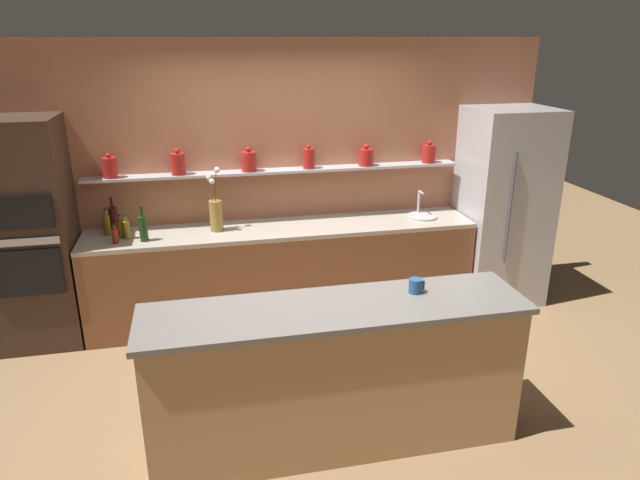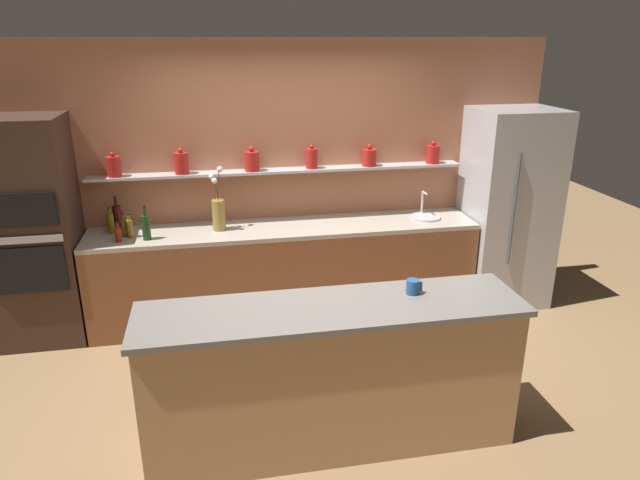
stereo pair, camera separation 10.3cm
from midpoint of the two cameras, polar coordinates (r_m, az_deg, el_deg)
ground_plane at (r=4.69m, az=0.01°, el=-14.20°), size 12.00×12.00×0.00m
back_wall_unit at (r=5.61m, az=-3.09°, el=6.23°), size 5.20×0.28×2.60m
back_counter_unit at (r=5.54m, az=-2.86°, el=-3.17°), size 3.65×0.62×0.92m
island_counter at (r=3.85m, az=1.97°, el=-13.43°), size 2.47×0.61×1.02m
refrigerator at (r=6.03m, az=18.73°, el=3.01°), size 0.80×0.73×1.97m
oven_tower at (r=5.51m, az=-26.22°, el=0.63°), size 0.71×0.64×2.00m
flower_vase at (r=5.30m, az=-9.56°, el=2.84°), size 0.13×0.15×0.59m
sink_fixture at (r=5.72m, az=10.98°, el=2.41°), size 0.29×0.29×0.25m
bottle_wine_0 at (r=5.20m, az=-16.46°, el=1.28°), size 0.07×0.07×0.32m
bottle_wine_1 at (r=5.53m, az=-19.09°, el=2.15°), size 0.08×0.08×0.33m
bottle_oil_2 at (r=5.36m, az=-18.47°, el=1.25°), size 0.06×0.06×0.22m
bottle_oil_3 at (r=5.31m, az=-17.96°, el=1.19°), size 0.05×0.05×0.23m
bottle_oil_4 at (r=5.48m, az=-19.69°, el=1.62°), size 0.06×0.06×0.25m
bottle_sauce_5 at (r=5.24m, az=-19.01°, el=0.62°), size 0.05×0.05×0.18m
coffee_mug at (r=3.80m, az=10.05°, el=-4.63°), size 0.11×0.09×0.10m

